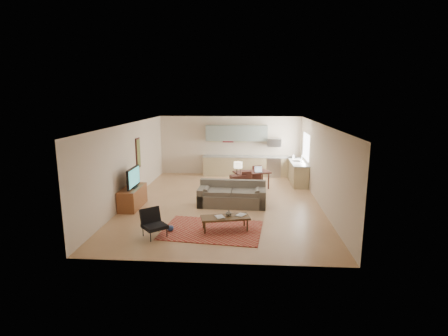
# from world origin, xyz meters

# --- Properties ---
(room) EXTENTS (9.00, 9.00, 9.00)m
(room) POSITION_xyz_m (0.00, 0.00, 1.35)
(room) COLOR tan
(room) RESTS_ON ground
(kitchen_counter_back) EXTENTS (4.26, 0.64, 0.92)m
(kitchen_counter_back) POSITION_xyz_m (0.90, 4.18, 0.46)
(kitchen_counter_back) COLOR tan
(kitchen_counter_back) RESTS_ON ground
(kitchen_counter_right) EXTENTS (0.64, 2.26, 0.92)m
(kitchen_counter_right) POSITION_xyz_m (2.93, 3.00, 0.46)
(kitchen_counter_right) COLOR tan
(kitchen_counter_right) RESTS_ON ground
(kitchen_range) EXTENTS (0.62, 0.62, 0.90)m
(kitchen_range) POSITION_xyz_m (2.00, 4.18, 0.45)
(kitchen_range) COLOR #A5A8AD
(kitchen_range) RESTS_ON ground
(kitchen_microwave) EXTENTS (0.62, 0.40, 0.35)m
(kitchen_microwave) POSITION_xyz_m (2.00, 4.20, 1.55)
(kitchen_microwave) COLOR #A5A8AD
(kitchen_microwave) RESTS_ON room
(upper_cabinets) EXTENTS (2.80, 0.34, 0.70)m
(upper_cabinets) POSITION_xyz_m (0.30, 4.33, 1.95)
(upper_cabinets) COLOR gray
(upper_cabinets) RESTS_ON room
(window_right) EXTENTS (0.02, 1.40, 1.05)m
(window_right) POSITION_xyz_m (3.23, 3.00, 1.55)
(window_right) COLOR white
(window_right) RESTS_ON room
(wall_art_left) EXTENTS (0.06, 0.42, 1.10)m
(wall_art_left) POSITION_xyz_m (-3.21, 0.90, 1.55)
(wall_art_left) COLOR olive
(wall_art_left) RESTS_ON room
(triptych) EXTENTS (1.70, 0.04, 0.50)m
(triptych) POSITION_xyz_m (-0.10, 4.47, 1.75)
(triptych) COLOR beige
(triptych) RESTS_ON room
(rug) EXTENTS (2.84, 2.12, 0.02)m
(rug) POSITION_xyz_m (-0.13, -2.59, 0.01)
(rug) COLOR maroon
(rug) RESTS_ON floor
(sofa) EXTENTS (2.37, 1.10, 0.81)m
(sofa) POSITION_xyz_m (0.31, -0.36, 0.41)
(sofa) COLOR #5B5348
(sofa) RESTS_ON floor
(coffee_table) EXTENTS (1.41, 0.82, 0.40)m
(coffee_table) POSITION_xyz_m (0.23, -2.57, 0.20)
(coffee_table) COLOR #432E16
(coffee_table) RESTS_ON floor
(book_a) EXTENTS (0.43, 0.45, 0.03)m
(book_a) POSITION_xyz_m (-0.01, -2.68, 0.41)
(book_a) COLOR maroon
(book_a) RESTS_ON coffee_table
(book_b) EXTENTS (0.46, 0.47, 0.02)m
(book_b) POSITION_xyz_m (0.56, -2.38, 0.40)
(book_b) COLOR navy
(book_b) RESTS_ON coffee_table
(vase) EXTENTS (0.22, 0.22, 0.17)m
(vase) POSITION_xyz_m (0.32, -2.49, 0.48)
(vase) COLOR black
(vase) RESTS_ON coffee_table
(armchair) EXTENTS (0.90, 0.90, 0.73)m
(armchair) POSITION_xyz_m (-1.57, -3.14, 0.37)
(armchair) COLOR black
(armchair) RESTS_ON floor
(tv_credenza) EXTENTS (0.56, 1.45, 0.67)m
(tv_credenza) POSITION_xyz_m (-2.95, -0.73, 0.33)
(tv_credenza) COLOR brown
(tv_credenza) RESTS_ON floor
(tv) EXTENTS (0.11, 1.12, 0.67)m
(tv) POSITION_xyz_m (-2.89, -0.73, 1.00)
(tv) COLOR black
(tv) RESTS_ON tv_credenza
(console_table) EXTENTS (0.67, 0.55, 0.66)m
(console_table) POSITION_xyz_m (0.46, 1.34, 0.33)
(console_table) COLOR #391B17
(console_table) RESTS_ON floor
(table_lamp) EXTENTS (0.44, 0.44, 0.53)m
(table_lamp) POSITION_xyz_m (0.46, 1.34, 0.93)
(table_lamp) COLOR beige
(table_lamp) RESTS_ON console_table
(dining_table) EXTENTS (1.56, 1.24, 0.69)m
(dining_table) POSITION_xyz_m (0.99, 1.91, 0.34)
(dining_table) COLOR #391B17
(dining_table) RESTS_ON floor
(dining_chair_near) EXTENTS (0.49, 0.50, 0.80)m
(dining_chair_near) POSITION_xyz_m (0.84, 1.21, 0.40)
(dining_chair_near) COLOR #391B17
(dining_chair_near) RESTS_ON floor
(dining_chair_far) EXTENTS (0.51, 0.52, 0.83)m
(dining_chair_far) POSITION_xyz_m (1.14, 2.61, 0.42)
(dining_chair_far) COLOR #391B17
(dining_chair_far) RESTS_ON floor
(laptop) EXTENTS (0.34, 0.28, 0.22)m
(laptop) POSITION_xyz_m (1.27, 1.82, 0.80)
(laptop) COLOR #A5A8AD
(laptop) RESTS_ON dining_table
(soap_bottle) EXTENTS (0.09, 0.09, 0.19)m
(soap_bottle) POSITION_xyz_m (2.83, 3.79, 1.02)
(soap_bottle) COLOR beige
(soap_bottle) RESTS_ON kitchen_counter_right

